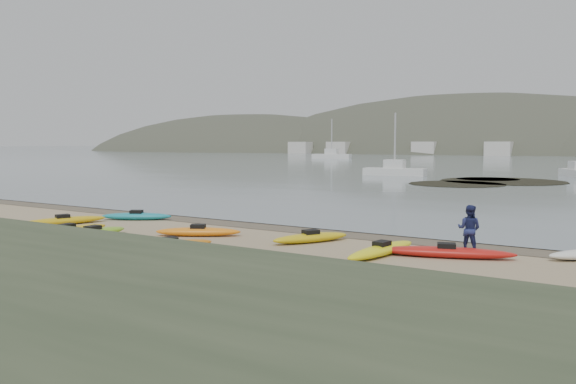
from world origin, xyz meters
The scene contains 6 objects.
ground centered at (0.00, 0.00, 0.00)m, with size 600.00×600.00×0.00m, color tan.
wet_sand centered at (0.00, -0.30, 0.00)m, with size 60.00×60.00×0.00m, color brown.
kayaks centered at (0.02, -4.07, 0.17)m, with size 22.93×9.02×0.34m.
person_east centered at (8.14, -1.81, 0.79)m, with size 0.77×0.60×1.59m, color navy.
kelp_mats centered at (1.05, 33.14, 0.03)m, with size 12.40×15.62×0.04m.
moored_boats centered at (-5.82, 79.44, 0.53)m, with size 91.81×79.99×1.24m.
Camera 1 is at (12.72, -20.40, 3.60)m, focal length 35.00 mm.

